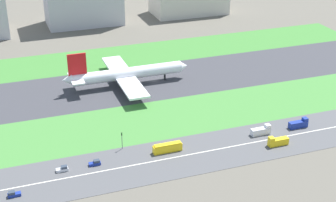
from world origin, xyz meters
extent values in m
plane|color=#5B564C|center=(0.00, 0.00, 0.00)|extent=(800.00, 800.00, 0.00)
cube|color=#38383D|center=(0.00, 0.00, 0.05)|extent=(280.00, 46.00, 0.10)
cube|color=#3D7A33|center=(0.00, 41.00, 0.05)|extent=(280.00, 36.00, 0.10)
cube|color=#427F38|center=(0.00, -41.00, 0.05)|extent=(280.00, 36.00, 0.10)
cube|color=#4C4C4F|center=(0.00, -73.00, 0.05)|extent=(280.00, 28.00, 0.10)
cube|color=silver|center=(0.00, -73.00, 0.11)|extent=(266.00, 0.50, 0.01)
cylinder|color=white|center=(-13.99, 0.00, 6.30)|extent=(56.00, 6.00, 6.00)
cone|color=white|center=(16.01, 0.00, 6.30)|extent=(4.00, 5.70, 5.70)
cone|color=white|center=(-44.49, 0.00, 7.10)|extent=(5.00, 5.40, 5.40)
cube|color=red|center=(-38.99, 0.00, 14.30)|extent=(9.00, 0.80, 11.00)
cube|color=white|center=(-39.99, 0.00, 7.30)|extent=(6.00, 16.00, 0.60)
cube|color=white|center=(-15.99, 15.00, 5.10)|extent=(10.00, 26.00, 1.00)
cylinder|color=gray|center=(-14.99, 9.00, 2.90)|extent=(5.00, 3.20, 3.20)
cube|color=white|center=(-15.99, -15.00, 5.10)|extent=(10.00, 26.00, 1.00)
cylinder|color=gray|center=(-14.99, -9.00, 2.90)|extent=(5.00, 3.20, 3.20)
cylinder|color=black|center=(5.61, 0.00, 1.70)|extent=(1.00, 1.00, 3.20)
cylinder|color=black|center=(-17.99, 3.50, 1.70)|extent=(1.00, 1.00, 3.20)
cylinder|color=black|center=(-17.99, -3.50, 1.70)|extent=(1.00, 1.00, 3.20)
cube|color=yellow|center=(26.31, -78.00, 1.50)|extent=(8.40, 2.50, 2.80)
cube|color=yellow|center=(23.11, -78.00, 3.50)|extent=(2.00, 2.30, 1.20)
cube|color=silver|center=(23.89, -68.00, 1.50)|extent=(8.40, 2.50, 2.80)
cube|color=silver|center=(27.09, -68.00, 3.50)|extent=(2.00, 2.30, 1.20)
cube|color=navy|center=(41.92, -68.00, 1.50)|extent=(8.40, 2.50, 2.80)
cube|color=navy|center=(45.12, -68.00, 3.50)|extent=(2.00, 2.30, 1.20)
cube|color=yellow|center=(-17.04, -68.00, 1.60)|extent=(11.60, 2.50, 3.00)
cube|color=yellow|center=(-16.94, -68.00, 3.35)|extent=(10.80, 2.30, 0.50)
cube|color=silver|center=(-57.97, -68.00, 0.65)|extent=(4.40, 1.80, 1.10)
cube|color=#333D4C|center=(-57.17, -68.00, 1.65)|extent=(2.20, 1.66, 0.90)
cube|color=navy|center=(-45.87, -68.00, 0.65)|extent=(4.40, 1.80, 1.10)
cube|color=#333D4C|center=(-45.07, -68.00, 1.65)|extent=(2.20, 1.66, 0.90)
cube|color=navy|center=(-75.61, -78.00, 0.65)|extent=(4.40, 1.80, 1.10)
cube|color=#333D4C|center=(-76.41, -78.00, 1.65)|extent=(2.20, 1.66, 0.90)
cylinder|color=#4C4C51|center=(-33.10, -60.00, 3.10)|extent=(0.24, 0.24, 6.00)
cube|color=black|center=(-33.10, -60.00, 6.70)|extent=(0.36, 0.36, 1.20)
sphere|color=#19D826|center=(-33.10, -60.20, 7.00)|extent=(0.24, 0.24, 0.24)
camera|label=1|loc=(-73.91, -228.32, 103.09)|focal=54.19mm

